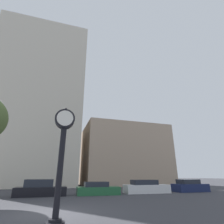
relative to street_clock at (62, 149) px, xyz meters
name	(u,v)px	position (x,y,z in m)	size (l,w,h in m)	color
ground_plane	(48,213)	(-0.31, 2.49, -2.77)	(200.00, 200.00, 0.00)	#38383D
building_tall_tower	(39,103)	(-4.75, 26.49, 12.31)	(15.80, 12.00, 30.16)	beige
building_storefront_row	(123,156)	(12.58, 26.49, 2.79)	(15.98, 12.00, 11.11)	tan
street_clock	(62,149)	(0.00, 0.00, 0.00)	(0.85, 0.72, 4.62)	black
car_black	(40,189)	(-1.35, 10.49, -2.18)	(4.38, 1.88, 1.41)	black
car_green	(98,189)	(3.82, 10.25, -2.27)	(4.10, 2.02, 1.17)	#236038
car_white	(146,187)	(9.06, 10.39, -2.21)	(4.77, 1.98, 1.31)	silver
car_navy	(190,186)	(14.65, 10.51, -2.21)	(3.85, 1.89, 1.31)	#19234C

